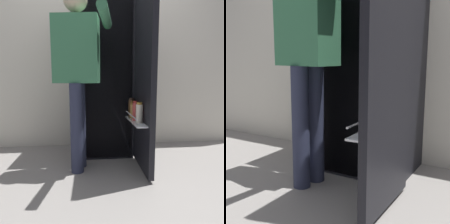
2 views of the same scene
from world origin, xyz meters
TOP-DOWN VIEW (x-y plane):
  - ground_plane at (0.00, 0.00)m, footprint 6.10×6.10m
  - kitchen_wall at (0.00, 0.88)m, footprint 4.40×0.10m
  - refrigerator at (0.03, 0.49)m, footprint 0.71×1.21m
  - person at (-0.25, 0.02)m, footprint 0.55×0.77m

SIDE VIEW (x-z plane):
  - ground_plane at x=0.00m, z-range 0.00..0.00m
  - refrigerator at x=0.03m, z-range 0.00..1.77m
  - person at x=-0.25m, z-range 0.17..1.86m
  - kitchen_wall at x=0.00m, z-range 0.00..2.44m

